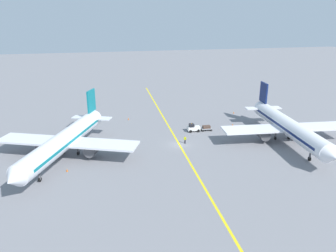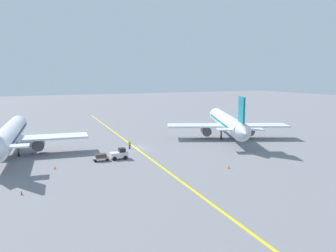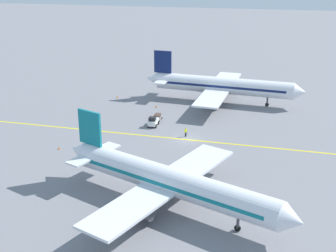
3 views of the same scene
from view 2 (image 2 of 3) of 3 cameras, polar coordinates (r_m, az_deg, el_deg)
The scene contains 11 objects.
ground_plane at distance 67.28m, azimuth -5.66°, elevation -3.81°, with size 400.00×400.00×0.00m, color slate.
apron_yellow_centreline at distance 67.28m, azimuth -5.66°, elevation -3.81°, with size 0.40×120.00×0.01m, color yellow.
airplane_at_gate at distance 67.02m, azimuth -25.95°, elevation -1.48°, with size 28.40×35.54×10.60m.
airplane_adjacent_stand at distance 78.30m, azimuth 10.24°, elevation 0.62°, with size 27.76×33.77×10.60m.
baggage_tug_white at distance 58.56m, azimuth -8.45°, elevation -4.85°, with size 3.05×1.83×2.11m.
baggage_cart_trailing at distance 57.90m, azimuth -11.62°, elevation -5.24°, with size 2.64×1.48×1.24m.
ground_crew_worker at distance 66.27m, azimuth -6.70°, elevation -3.22°, with size 0.48×0.40×1.68m.
traffic_cone_near_nose at distance 45.01m, azimuth -24.15°, elevation -10.56°, with size 0.32×0.32×0.55m, color orange.
traffic_cone_mid_apron at distance 83.92m, azimuth 7.57°, elevation -1.15°, with size 0.32×0.32×0.55m, color orange.
traffic_cone_by_wingtip at distance 53.13m, azimuth 10.53°, elevation -7.01°, with size 0.32×0.32×0.55m, color orange.
traffic_cone_far_edge at distance 54.98m, azimuth -19.11°, elevation -6.82°, with size 0.32×0.32×0.55m, color orange.
Camera 2 is at (-21.17, -62.18, 14.55)m, focal length 35.00 mm.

